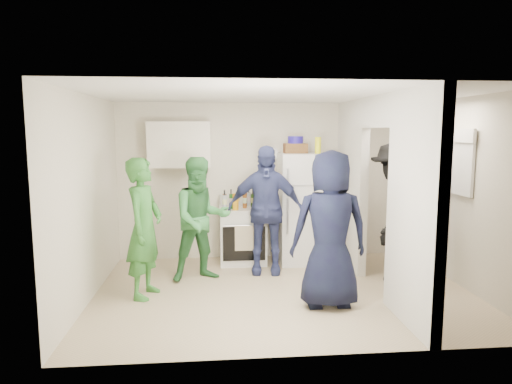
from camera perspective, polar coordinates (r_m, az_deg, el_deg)
floor at (r=6.04m, az=3.44°, el=-12.32°), size 4.80×4.80×0.00m
wall_back at (r=7.40m, az=1.53°, el=1.37°), size 4.80×0.00×4.80m
wall_front at (r=4.08m, az=7.18°, el=-3.88°), size 4.80×0.00×4.80m
wall_left at (r=5.87m, az=-20.31°, el=-0.77°), size 0.00×3.40×3.40m
wall_right at (r=6.54m, az=24.80°, el=-0.18°), size 0.00×3.40×3.40m
ceiling at (r=5.69m, az=3.64°, el=12.07°), size 4.80×4.80×0.00m
partition_pier_back at (r=7.06m, az=11.83°, el=0.91°), size 0.12×1.20×2.50m
partition_pier_front at (r=5.02m, az=19.17°, el=-2.07°), size 0.12×1.20×2.50m
partition_header at (r=5.98m, az=15.23°, el=9.68°), size 0.12×1.00×0.40m
stove at (r=7.17m, az=-1.66°, el=-5.40°), size 0.74×0.61×0.88m
upper_cabinet at (r=7.15m, az=-9.55°, el=5.87°), size 0.95×0.34×0.70m
fridge at (r=7.18m, az=5.71°, el=-2.02°), size 0.71×0.69×1.72m
wicker_basket at (r=7.11m, az=4.94°, el=5.47°), size 0.35×0.25×0.15m
blue_bowl at (r=7.11m, az=4.95°, el=6.52°), size 0.24×0.24×0.11m
yellow_cup_stack_top at (r=7.03m, az=7.75°, el=5.81°), size 0.09×0.09×0.25m
wall_clock at (r=7.35m, az=1.95°, el=4.85°), size 0.22×0.02×0.22m
spice_shelf at (r=7.34m, az=1.58°, el=2.11°), size 0.35×0.08×0.03m
nook_window at (r=6.67m, az=23.99°, el=3.46°), size 0.03×0.70×0.80m
nook_window_frame at (r=6.66m, az=23.88°, el=3.47°), size 0.04×0.76×0.86m
nook_valance at (r=6.63m, az=23.85°, el=6.48°), size 0.04×0.82×0.18m
yellow_cup_stack_stove at (r=6.84m, az=-2.56°, el=-1.24°), size 0.09×0.09×0.25m
red_cup at (r=6.90m, az=0.26°, el=-1.70°), size 0.09×0.09×0.12m
person_green_left at (r=5.81m, az=-13.79°, el=-4.39°), size 0.57×0.72×1.74m
person_green_center at (r=6.33m, az=-6.87°, el=-3.38°), size 0.99×0.86×1.71m
person_denim at (r=6.59m, az=1.14°, el=-2.24°), size 1.13×0.58×1.86m
person_navy at (r=5.39m, az=9.21°, el=-4.62°), size 0.91×0.60×1.85m
person_nook at (r=6.60m, az=17.00°, el=-2.29°), size 1.25×1.43×1.92m
bottle_a at (r=7.17m, az=-3.95°, el=-0.78°), size 0.06×0.06×0.26m
bottle_b at (r=6.97m, az=-3.14°, el=-0.87°), size 0.06×0.06×0.30m
bottle_c at (r=7.21m, az=-2.28°, el=-0.61°), size 0.06×0.06×0.29m
bottle_d at (r=7.01m, az=-1.42°, el=-0.81°), size 0.06×0.06×0.30m
bottle_e at (r=7.25m, az=-0.93°, el=-0.60°), size 0.06×0.06×0.28m
bottle_f at (r=7.09m, az=-0.38°, el=-0.80°), size 0.07×0.07×0.28m
bottle_g at (r=7.22m, az=0.35°, el=-0.73°), size 0.06×0.06×0.26m
bottle_h at (r=6.92m, az=-3.95°, el=-1.00°), size 0.07×0.07×0.28m
bottle_i at (r=7.15m, az=-1.41°, el=-0.54°), size 0.07×0.07×0.33m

